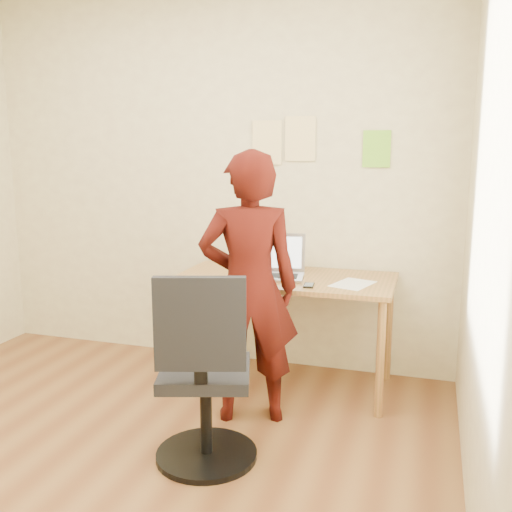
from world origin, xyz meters
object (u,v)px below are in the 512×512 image
(desk, at_px, (285,289))
(laptop, at_px, (276,268))
(office_chair, at_px, (204,384))
(person, at_px, (249,288))
(phone, at_px, (309,285))

(desk, xyz_separation_m, laptop, (-0.06, -0.01, 0.14))
(office_chair, distance_m, person, 0.66)
(phone, bearing_deg, desk, 127.75)
(desk, bearing_deg, person, -98.57)
(laptop, relative_size, office_chair, 0.41)
(desk, xyz_separation_m, phone, (0.20, -0.21, 0.09))
(person, bearing_deg, desk, -118.42)
(laptop, distance_m, phone, 0.34)
(desk, xyz_separation_m, person, (-0.08, -0.53, 0.13))
(laptop, height_order, phone, laptop)
(laptop, height_order, person, person)
(office_chair, xyz_separation_m, person, (0.05, 0.56, 0.35))
(desk, distance_m, office_chair, 1.12)
(desk, relative_size, phone, 11.33)
(laptop, xyz_separation_m, phone, (0.26, -0.20, -0.05))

